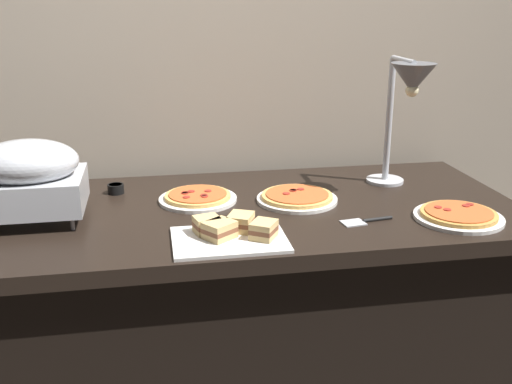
% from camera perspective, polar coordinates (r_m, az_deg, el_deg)
% --- Properties ---
extents(back_wall, '(4.40, 0.04, 2.40)m').
position_cam_1_polar(back_wall, '(2.39, -3.66, 12.61)').
color(back_wall, tan).
rests_on(back_wall, ground_plane).
extents(buffet_table, '(1.90, 0.84, 0.76)m').
position_cam_1_polar(buffet_table, '(2.15, -1.65, -10.89)').
color(buffet_table, black).
rests_on(buffet_table, ground_plane).
extents(chafing_dish, '(0.33, 0.26, 0.26)m').
position_cam_1_polar(chafing_dish, '(1.96, -20.95, 1.42)').
color(chafing_dish, '#B7BABF').
rests_on(chafing_dish, buffet_table).
extents(heat_lamp, '(0.15, 0.32, 0.47)m').
position_cam_1_polar(heat_lamp, '(2.11, 14.33, 9.29)').
color(heat_lamp, '#B7BABF').
rests_on(heat_lamp, buffet_table).
extents(pizza_plate_front, '(0.27, 0.27, 0.03)m').
position_cam_1_polar(pizza_plate_front, '(2.06, -5.59, -0.53)').
color(pizza_plate_front, white).
rests_on(pizza_plate_front, buffet_table).
extents(pizza_plate_center, '(0.28, 0.28, 0.03)m').
position_cam_1_polar(pizza_plate_center, '(1.99, 18.82, -2.14)').
color(pizza_plate_center, white).
rests_on(pizza_plate_center, buffet_table).
extents(pizza_plate_raised_stand, '(0.28, 0.28, 0.03)m').
position_cam_1_polar(pizza_plate_raised_stand, '(2.06, 3.95, -0.53)').
color(pizza_plate_raised_stand, white).
rests_on(pizza_plate_raised_stand, buffet_table).
extents(sandwich_platter, '(0.33, 0.23, 0.06)m').
position_cam_1_polar(sandwich_platter, '(1.73, -2.38, -3.87)').
color(sandwich_platter, white).
rests_on(sandwich_platter, buffet_table).
extents(sauce_cup_near, '(0.06, 0.06, 0.03)m').
position_cam_1_polar(sauce_cup_near, '(2.19, -13.28, 0.34)').
color(sauce_cup_near, black).
rests_on(sauce_cup_near, buffet_table).
extents(serving_spatula, '(0.17, 0.07, 0.01)m').
position_cam_1_polar(serving_spatula, '(1.90, 10.39, -2.76)').
color(serving_spatula, '#B7BABF').
rests_on(serving_spatula, buffet_table).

